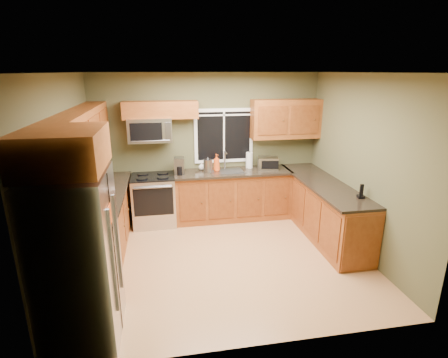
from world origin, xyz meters
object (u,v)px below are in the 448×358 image
object	(u,v)px
refrigerator	(78,259)
kettle	(208,165)
coffee_maker	(179,166)
paper_towel_roll	(249,160)
toaster_oven	(268,163)
cordless_phone	(361,194)
soap_bottle_c	(202,166)
range	(154,200)
microwave	(150,130)
soap_bottle_a	(217,163)

from	to	relation	value
refrigerator	kettle	bearing A→B (deg)	58.77
coffee_maker	paper_towel_roll	bearing A→B (deg)	8.11
toaster_oven	paper_towel_roll	size ratio (longest dim) A/B	1.25
refrigerator	kettle	size ratio (longest dim) A/B	6.14
coffee_maker	cordless_phone	world-z (taller)	coffee_maker
soap_bottle_c	range	bearing A→B (deg)	-168.29
refrigerator	coffee_maker	size ratio (longest dim) A/B	6.02
range	toaster_oven	size ratio (longest dim) A/B	2.26
kettle	paper_towel_roll	world-z (taller)	paper_towel_roll
refrigerator	cordless_phone	size ratio (longest dim) A/B	8.53
range	soap_bottle_c	bearing A→B (deg)	11.71
range	microwave	size ratio (longest dim) A/B	1.23
microwave	soap_bottle_c	world-z (taller)	microwave
toaster_oven	soap_bottle_c	distance (m)	1.25
refrigerator	soap_bottle_a	size ratio (longest dim) A/B	5.67
kettle	soap_bottle_a	world-z (taller)	soap_bottle_a
refrigerator	soap_bottle_c	size ratio (longest dim) A/B	12.00
paper_towel_roll	soap_bottle_c	xyz separation A→B (m)	(-0.92, 0.00, -0.08)
microwave	soap_bottle_a	size ratio (longest dim) A/B	2.39
range	coffee_maker	bearing A→B (deg)	-0.57
refrigerator	soap_bottle_c	bearing A→B (deg)	61.68
coffee_maker	soap_bottle_c	size ratio (longest dim) A/B	1.99
paper_towel_roll	soap_bottle_a	bearing A→B (deg)	-169.87
kettle	soap_bottle_c	xyz separation A→B (m)	(-0.10, 0.17, -0.06)
coffee_maker	cordless_phone	distance (m)	3.08
kettle	soap_bottle_c	bearing A→B (deg)	119.10
refrigerator	microwave	xyz separation A→B (m)	(0.69, 2.91, 0.83)
paper_towel_roll	soap_bottle_a	world-z (taller)	paper_towel_roll
cordless_phone	range	bearing A→B (deg)	150.40
toaster_oven	soap_bottle_c	xyz separation A→B (m)	(-1.24, 0.15, -0.04)
microwave	toaster_oven	world-z (taller)	microwave
coffee_maker	kettle	world-z (taller)	coffee_maker
refrigerator	soap_bottle_a	world-z (taller)	refrigerator
microwave	soap_bottle_a	distance (m)	1.33
range	toaster_oven	xyz separation A→B (m)	(2.14, 0.04, 0.59)
refrigerator	cordless_phone	xyz separation A→B (m)	(3.72, 1.05, 0.10)
kettle	paper_towel_roll	distance (m)	0.84
microwave	soap_bottle_a	xyz separation A→B (m)	(1.17, -0.07, -0.63)
range	soap_bottle_c	distance (m)	1.07
kettle	cordless_phone	distance (m)	2.67
microwave	paper_towel_roll	world-z (taller)	microwave
coffee_maker	kettle	distance (m)	0.52
range	soap_bottle_c	xyz separation A→B (m)	(0.90, 0.19, 0.55)
range	paper_towel_roll	bearing A→B (deg)	5.84
range	microwave	xyz separation A→B (m)	(-0.00, 0.14, 1.26)
microwave	kettle	distance (m)	1.20
microwave	toaster_oven	distance (m)	2.25
kettle	refrigerator	bearing A→B (deg)	-121.23
microwave	toaster_oven	xyz separation A→B (m)	(2.14, -0.10, -0.67)
toaster_oven	soap_bottle_a	size ratio (longest dim) A/B	1.31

